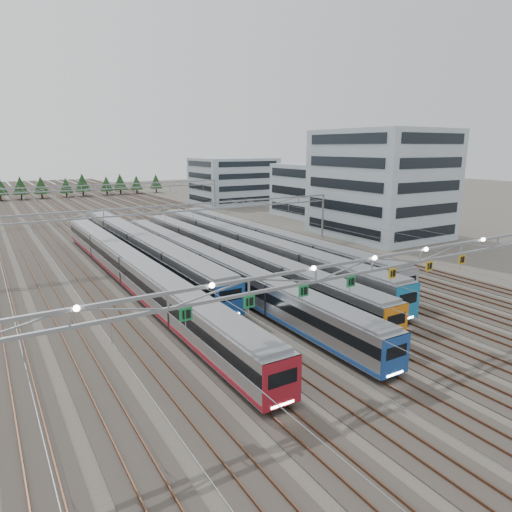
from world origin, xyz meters
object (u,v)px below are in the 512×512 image
gantry_mid (179,214)px  depot_bldg_south (380,184)px  gantry_far (107,191)px  depot_bldg_north (233,181)px  train_a (132,270)px  train_e (247,246)px  train_b (139,246)px  gantry_near (372,268)px  depot_bldg_mid (312,190)px  train_c (210,265)px  train_f (264,240)px  train_d (229,255)px

gantry_mid → depot_bldg_south: bearing=-5.6°
gantry_mid → gantry_far: 45.00m
gantry_far → depot_bldg_north: depot_bldg_north is taller
train_a → depot_bldg_north: 85.77m
train_e → train_b: bearing=148.4°
depot_bldg_north → gantry_near: bearing=-112.5°
train_b → depot_bldg_north: (46.54, 56.79, 4.28)m
train_b → depot_bldg_mid: size_ratio=3.56×
gantry_near → gantry_far: bearing=90.0°
train_c → train_f: size_ratio=1.06×
train_a → depot_bldg_mid: size_ratio=3.95×
depot_bldg_mid → train_f: bearing=-137.5°
train_d → depot_bldg_south: bearing=12.5°
train_b → gantry_far: size_ratio=1.01×
train_f → gantry_near: 35.92m
train_c → depot_bldg_mid: bearing=40.0°
train_f → gantry_near: size_ratio=0.99×
gantry_mid → gantry_far: same height
train_b → train_c: 15.30m
train_b → depot_bldg_south: (45.12, -3.20, 7.38)m
gantry_near → train_e: bearing=77.7°
train_c → train_f: bearing=33.2°
train_c → train_e: train_e is taller
train_d → depot_bldg_north: depot_bldg_north is taller
train_f → train_c: bearing=-146.8°
train_e → depot_bldg_north: depot_bldg_north is taller
gantry_near → gantry_far: (0.05, 85.12, -0.70)m
train_a → train_d: 13.52m
train_e → train_f: size_ratio=1.05×
train_e → train_f: 5.16m
train_a → train_e: size_ratio=1.08×
train_c → gantry_far: bearing=87.9°
gantry_near → gantry_far: gantry_near is taller
train_f → depot_bldg_south: bearing=5.4°
train_c → train_d: 5.65m
train_f → depot_bldg_south: (27.12, 2.58, 7.45)m
train_f → gantry_mid: bearing=150.5°
depot_bldg_north → train_d: bearing=-118.9°
train_f → gantry_mid: 13.57m
depot_bldg_north → train_e: bearing=-116.9°
train_a → gantry_far: 58.82m
train_f → gantry_mid: (-11.25, 6.37, 4.12)m
train_a → gantry_mid: gantry_mid is taller
depot_bldg_mid → gantry_mid: bearing=-152.0°
train_c → train_f: train_f is taller
train_a → gantry_far: size_ratio=1.12×
depot_bldg_mid → depot_bldg_north: depot_bldg_north is taller
gantry_far → depot_bldg_mid: 48.66m
train_c → depot_bldg_north: (42.04, 71.41, 4.59)m
train_d → gantry_mid: (-2.25, 11.80, 4.29)m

